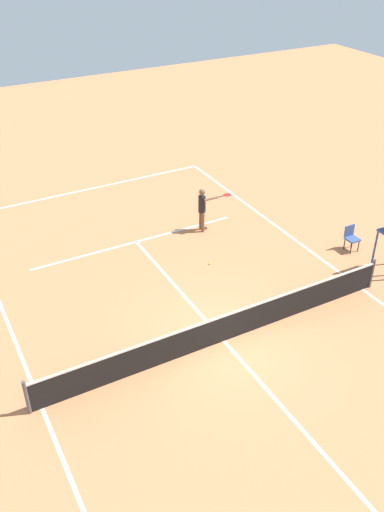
# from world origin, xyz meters

# --- Properties ---
(ground_plane) EXTENTS (60.00, 60.00, 0.00)m
(ground_plane) POSITION_xyz_m (0.00, 0.00, 0.00)
(ground_plane) COLOR #D37A4C
(court_lines) EXTENTS (10.79, 23.18, 0.01)m
(court_lines) POSITION_xyz_m (0.00, 0.00, 0.00)
(court_lines) COLOR white
(court_lines) RESTS_ON ground
(tennis_net) EXTENTS (11.39, 0.10, 1.07)m
(tennis_net) POSITION_xyz_m (0.00, 0.00, 0.50)
(tennis_net) COLOR #4C4C51
(tennis_net) RESTS_ON ground
(player_serving) EXTENTS (1.29, 0.58, 1.77)m
(player_serving) POSITION_xyz_m (-2.64, -5.91, 1.06)
(player_serving) COLOR brown
(player_serving) RESTS_ON ground
(tennis_ball) EXTENTS (0.07, 0.07, 0.07)m
(tennis_ball) POSITION_xyz_m (-1.66, -3.70, 0.03)
(tennis_ball) COLOR #CCE033
(tennis_ball) RESTS_ON ground
(courtside_chair_mid) EXTENTS (0.44, 0.46, 0.95)m
(courtside_chair_mid) POSITION_xyz_m (-6.67, -2.12, 0.53)
(courtside_chair_mid) COLOR #262626
(courtside_chair_mid) RESTS_ON ground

